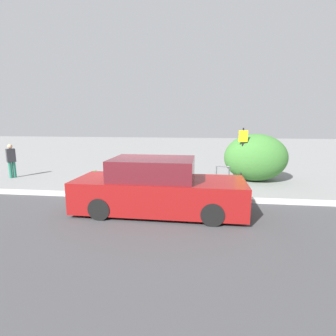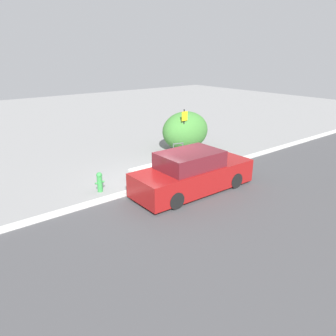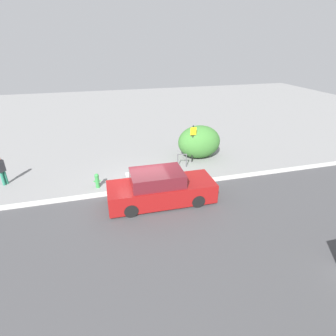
{
  "view_description": "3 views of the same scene",
  "coord_description": "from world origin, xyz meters",
  "px_view_note": "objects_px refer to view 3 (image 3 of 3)",
  "views": [
    {
      "loc": [
        1.69,
        -8.38,
        2.63
      ],
      "look_at": [
        0.63,
        0.23,
        1.02
      ],
      "focal_mm": 28.0,
      "sensor_mm": 36.0,
      "label": 1
    },
    {
      "loc": [
        -7.28,
        -9.61,
        4.95
      ],
      "look_at": [
        0.25,
        -0.15,
        0.67
      ],
      "focal_mm": 35.0,
      "sensor_mm": 36.0,
      "label": 2
    },
    {
      "loc": [
        -1.77,
        -11.15,
        6.66
      ],
      "look_at": [
        1.26,
        0.14,
        0.98
      ],
      "focal_mm": 28.0,
      "sensor_mm": 36.0,
      "label": 3
    }
  ],
  "objects_px": {
    "bike_rack": "(182,159)",
    "parked_car_near": "(160,189)",
    "fire_hydrant": "(97,180)",
    "bench": "(148,172)",
    "sign_post": "(193,141)",
    "pedestrian": "(2,170)"
  },
  "relations": [
    {
      "from": "bike_rack",
      "to": "parked_car_near",
      "type": "bearing_deg",
      "value": -122.3
    },
    {
      "from": "pedestrian",
      "to": "bench",
      "type": "bearing_deg",
      "value": -62.92
    },
    {
      "from": "bench",
      "to": "bike_rack",
      "type": "distance_m",
      "value": 2.42
    },
    {
      "from": "sign_post",
      "to": "pedestrian",
      "type": "height_order",
      "value": "sign_post"
    },
    {
      "from": "bench",
      "to": "bike_rack",
      "type": "relative_size",
      "value": 2.82
    },
    {
      "from": "bike_rack",
      "to": "fire_hydrant",
      "type": "height_order",
      "value": "bike_rack"
    },
    {
      "from": "bench",
      "to": "sign_post",
      "type": "bearing_deg",
      "value": 25.09
    },
    {
      "from": "pedestrian",
      "to": "parked_car_near",
      "type": "height_order",
      "value": "parked_car_near"
    },
    {
      "from": "pedestrian",
      "to": "parked_car_near",
      "type": "distance_m",
      "value": 8.2
    },
    {
      "from": "pedestrian",
      "to": "bike_rack",
      "type": "bearing_deg",
      "value": -54.48
    },
    {
      "from": "bench",
      "to": "sign_post",
      "type": "xyz_separation_m",
      "value": [
        3.01,
        1.48,
        0.96
      ]
    },
    {
      "from": "fire_hydrant",
      "to": "pedestrian",
      "type": "height_order",
      "value": "pedestrian"
    },
    {
      "from": "fire_hydrant",
      "to": "parked_car_near",
      "type": "height_order",
      "value": "parked_car_near"
    },
    {
      "from": "bike_rack",
      "to": "pedestrian",
      "type": "distance_m",
      "value": 9.42
    },
    {
      "from": "fire_hydrant",
      "to": "pedestrian",
      "type": "bearing_deg",
      "value": 161.31
    },
    {
      "from": "bike_rack",
      "to": "fire_hydrant",
      "type": "xyz_separation_m",
      "value": [
        -4.82,
        -1.17,
        -0.09
      ]
    },
    {
      "from": "pedestrian",
      "to": "parked_car_near",
      "type": "relative_size",
      "value": 0.32
    },
    {
      "from": "bike_rack",
      "to": "parked_car_near",
      "type": "height_order",
      "value": "parked_car_near"
    },
    {
      "from": "sign_post",
      "to": "fire_hydrant",
      "type": "bearing_deg",
      "value": -163.49
    },
    {
      "from": "fire_hydrant",
      "to": "bench",
      "type": "bearing_deg",
      "value": 4.05
    },
    {
      "from": "bike_rack",
      "to": "sign_post",
      "type": "relative_size",
      "value": 0.36
    },
    {
      "from": "bike_rack",
      "to": "sign_post",
      "type": "bearing_deg",
      "value": 31.66
    }
  ]
}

